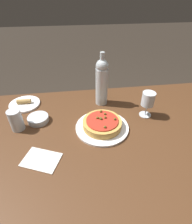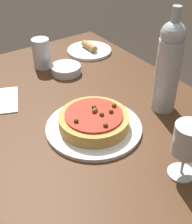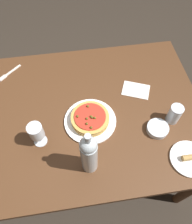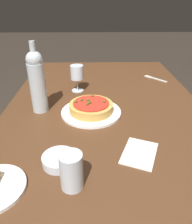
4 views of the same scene
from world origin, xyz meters
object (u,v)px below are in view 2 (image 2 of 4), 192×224
object	(u,v)px
pizza	(94,120)
wine_glass	(188,142)
dinner_plate	(94,127)
dining_table	(94,178)
side_bowl	(66,69)
water_cup	(41,53)
wine_bottle	(168,66)
side_plate	(89,50)

from	to	relation	value
pizza	wine_glass	distance (m)	0.29
dinner_plate	pizza	distance (m)	0.03
dining_table	side_bowl	distance (m)	0.50
water_cup	side_bowl	distance (m)	0.12
wine_glass	side_bowl	distance (m)	0.63
water_cup	pizza	bearing A→B (deg)	172.85
pizza	wine_bottle	distance (m)	0.28
dinner_plate	wine_glass	xyz separation A→B (m)	(-0.27, -0.08, 0.10)
side_bowl	side_plate	size ratio (longest dim) A/B	0.60
wine_glass	water_cup	size ratio (longest dim) A/B	1.30
dinner_plate	wine_bottle	distance (m)	0.29
dining_table	water_cup	bearing A→B (deg)	-12.97
wine_glass	side_plate	size ratio (longest dim) A/B	0.79
pizza	side_bowl	distance (m)	0.37
dinner_plate	side_plate	xyz separation A→B (m)	(0.46, -0.29, 0.00)
wine_bottle	water_cup	world-z (taller)	wine_bottle
dinner_plate	side_bowl	distance (m)	0.37
dining_table	water_cup	world-z (taller)	water_cup
dining_table	side_bowl	size ratio (longest dim) A/B	13.09
side_bowl	water_cup	bearing A→B (deg)	27.38
dining_table	wine_bottle	distance (m)	0.40
pizza	side_plate	size ratio (longest dim) A/B	1.08
wine_glass	side_plate	distance (m)	0.77
pizza	wine_glass	xyz separation A→B (m)	(-0.27, -0.08, 0.07)
dinner_plate	dining_table	bearing A→B (deg)	145.82
side_plate	water_cup	bearing A→B (deg)	92.78
dinner_plate	side_bowl	xyz separation A→B (m)	(0.35, -0.11, 0.01)
wine_glass	wine_bottle	distance (m)	0.30
water_cup	side_plate	bearing A→B (deg)	-87.22
wine_glass	side_plate	bearing A→B (deg)	-15.98
side_bowl	wine_glass	bearing A→B (deg)	177.45
pizza	side_bowl	bearing A→B (deg)	-17.06
dinner_plate	pizza	size ratio (longest dim) A/B	1.38
pizza	side_bowl	world-z (taller)	pizza
dining_table	side_bowl	world-z (taller)	side_bowl
dining_table	wine_bottle	size ratio (longest dim) A/B	4.59
dining_table	side_plate	bearing A→B (deg)	-32.59
pizza	water_cup	xyz separation A→B (m)	(0.45, -0.06, 0.03)
dining_table	dinner_plate	size ratio (longest dim) A/B	5.32
water_cup	dining_table	bearing A→B (deg)	167.03
pizza	side_plate	world-z (taller)	pizza
water_cup	wine_glass	bearing A→B (deg)	-178.14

